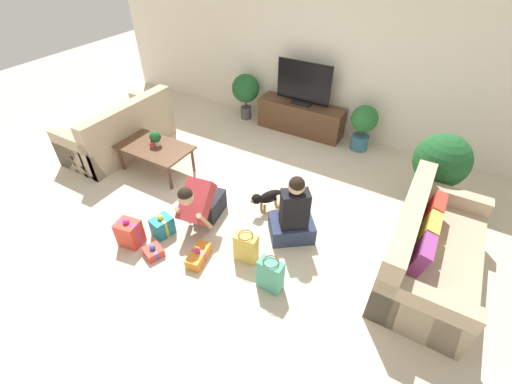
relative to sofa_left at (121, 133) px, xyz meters
The scene contains 21 objects.
ground_plane 2.45m from the sofa_left, ahead, with size 16.00×16.00×0.00m, color beige.
wall_back 3.50m from the sofa_left, 44.03° to the left, with size 8.40×0.06×2.60m.
sofa_left is the anchor object (origin of this frame).
sofa_right 4.83m from the sofa_left, ahead, with size 0.87×1.77×0.86m.
coffee_table 0.97m from the sofa_left, 10.74° to the right, with size 1.10×0.64×0.43m.
tv_console 3.11m from the sofa_left, 41.47° to the left, with size 1.54×0.41×0.54m.
tv 3.16m from the sofa_left, 41.47° to the left, with size 0.97×0.20×0.72m.
potted_plant_back_left 2.36m from the sofa_left, 59.02° to the left, with size 0.51×0.51×0.86m.
potted_plant_back_right 3.99m from the sofa_left, 30.19° to the left, with size 0.43×0.43×0.78m.
potted_plant_corner_right 4.81m from the sofa_left, 12.75° to the left, with size 0.69×0.69×1.07m.
person_kneeling 2.40m from the sofa_left, 19.04° to the right, with size 0.44×0.83×0.79m.
person_sitting 3.38m from the sofa_left, ahead, with size 0.66×0.63×0.94m.
dog 2.86m from the sofa_left, ahead, with size 0.33×0.47×0.32m.
gift_box_a 2.91m from the sofa_left, 26.57° to the right, with size 0.23×0.38×0.18m.
gift_box_b 2.29m from the sofa_left, 40.85° to the right, with size 0.29×0.26×0.39m.
gift_box_c 2.28m from the sofa_left, 31.21° to the right, with size 0.25×0.28×0.30m.
gift_box_d 2.59m from the sofa_left, 35.77° to the right, with size 0.26×0.26×0.16m.
gift_bag_a 3.68m from the sofa_left, 19.14° to the right, with size 0.27×0.17×0.42m.
gift_bag_b 3.22m from the sofa_left, 18.21° to the right, with size 0.28×0.19×0.39m.
mug 0.98m from the sofa_left, 12.28° to the right, with size 0.12×0.08×0.09m.
tabletop_plant 0.98m from the sofa_left, ahead, with size 0.17×0.17×0.22m.
Camera 1 is at (2.05, -2.89, 3.12)m, focal length 24.00 mm.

